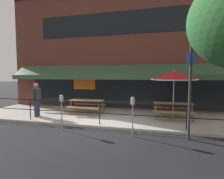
# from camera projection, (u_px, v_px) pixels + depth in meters

# --- Properties ---
(ground_plane) EXTENTS (120.00, 120.00, 0.00)m
(ground_plane) POSITION_uv_depth(u_px,v_px,m) (97.00, 129.00, 7.17)
(ground_plane) COLOR black
(patio_deck) EXTENTS (15.00, 4.00, 0.10)m
(patio_deck) POSITION_uv_depth(u_px,v_px,m) (110.00, 117.00, 9.11)
(patio_deck) COLOR #ADA89E
(patio_deck) RESTS_ON ground
(restaurant_building) EXTENTS (15.00, 1.60, 7.69)m
(restaurant_building) POSITION_uv_depth(u_px,v_px,m) (119.00, 50.00, 10.98)
(restaurant_building) COLOR brown
(restaurant_building) RESTS_ON ground
(patio_railing) EXTENTS (13.84, 0.04, 0.97)m
(patio_railing) POSITION_uv_depth(u_px,v_px,m) (100.00, 108.00, 7.41)
(patio_railing) COLOR black
(patio_railing) RESTS_ON patio_deck
(picnic_table_left) EXTENTS (1.80, 1.42, 0.76)m
(picnic_table_left) POSITION_uv_depth(u_px,v_px,m) (87.00, 103.00, 9.47)
(picnic_table_left) COLOR #997047
(picnic_table_left) RESTS_ON patio_deck
(picnic_table_centre) EXTENTS (1.80, 1.42, 0.76)m
(picnic_table_centre) POSITION_uv_depth(u_px,v_px,m) (173.00, 107.00, 8.32)
(picnic_table_centre) COLOR #997047
(picnic_table_centre) RESTS_ON patio_deck
(patio_umbrella_centre) EXTENTS (2.14, 2.14, 2.38)m
(patio_umbrella_centre) POSITION_uv_depth(u_px,v_px,m) (174.00, 76.00, 8.13)
(patio_umbrella_centre) COLOR #B7B2A8
(patio_umbrella_centre) RESTS_ON patio_deck
(pedestrian_walking) EXTENTS (0.24, 0.62, 1.71)m
(pedestrian_walking) POSITION_uv_depth(u_px,v_px,m) (37.00, 98.00, 8.82)
(pedestrian_walking) COLOR navy
(pedestrian_walking) RESTS_ON patio_deck
(parking_meter_near) EXTENTS (0.15, 0.16, 1.42)m
(parking_meter_near) POSITION_uv_depth(u_px,v_px,m) (61.00, 102.00, 6.87)
(parking_meter_near) COLOR gray
(parking_meter_near) RESTS_ON ground
(parking_meter_far) EXTENTS (0.15, 0.16, 1.42)m
(parking_meter_far) POSITION_uv_depth(u_px,v_px,m) (133.00, 105.00, 6.12)
(parking_meter_far) COLOR gray
(parking_meter_far) RESTS_ON ground
(street_sign_pole) EXTENTS (0.28, 0.09, 3.78)m
(street_sign_pole) POSITION_uv_depth(u_px,v_px,m) (190.00, 82.00, 5.77)
(street_sign_pole) COLOR #2D2D33
(street_sign_pole) RESTS_ON ground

